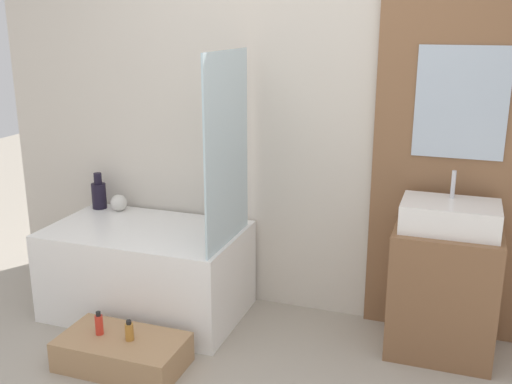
# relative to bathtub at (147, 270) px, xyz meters

# --- Properties ---
(wall_tiled_back) EXTENTS (4.20, 0.06, 2.60)m
(wall_tiled_back) POSITION_rel_bathtub_xyz_m (0.87, 0.42, 1.01)
(wall_tiled_back) COLOR beige
(wall_tiled_back) RESTS_ON ground_plane
(wall_wood_accent) EXTENTS (0.93, 0.04, 2.60)m
(wall_wood_accent) POSITION_rel_bathtub_xyz_m (1.80, 0.37, 1.02)
(wall_wood_accent) COLOR brown
(wall_wood_accent) RESTS_ON ground_plane
(bathtub) EXTENTS (1.21, 0.73, 0.57)m
(bathtub) POSITION_rel_bathtub_xyz_m (0.00, 0.00, 0.00)
(bathtub) COLOR white
(bathtub) RESTS_ON ground_plane
(glass_shower_screen) EXTENTS (0.01, 0.63, 1.10)m
(glass_shower_screen) POSITION_rel_bathtub_xyz_m (0.57, -0.03, 0.83)
(glass_shower_screen) COLOR silver
(glass_shower_screen) RESTS_ON bathtub
(wooden_step_bench) EXTENTS (0.68, 0.38, 0.17)m
(wooden_step_bench) POSITION_rel_bathtub_xyz_m (0.18, -0.62, -0.20)
(wooden_step_bench) COLOR #A87F56
(wooden_step_bench) RESTS_ON ground_plane
(vanity_cabinet) EXTENTS (0.57, 0.45, 0.73)m
(vanity_cabinet) POSITION_rel_bathtub_xyz_m (1.80, 0.12, 0.08)
(vanity_cabinet) COLOR brown
(vanity_cabinet) RESTS_ON ground_plane
(sink) EXTENTS (0.51, 0.34, 0.31)m
(sink) POSITION_rel_bathtub_xyz_m (1.80, 0.13, 0.52)
(sink) COLOR white
(sink) RESTS_ON vanity_cabinet
(vase_tall_dark) EXTENTS (0.10, 0.10, 0.25)m
(vase_tall_dark) POSITION_rel_bathtub_xyz_m (-0.50, 0.27, 0.38)
(vase_tall_dark) COLOR black
(vase_tall_dark) RESTS_ON bathtub
(vase_round_light) EXTENTS (0.11, 0.11, 0.11)m
(vase_round_light) POSITION_rel_bathtub_xyz_m (-0.35, 0.26, 0.34)
(vase_round_light) COLOR silver
(vase_round_light) RESTS_ON bathtub
(bottle_soap_primary) EXTENTS (0.04, 0.04, 0.13)m
(bottle_soap_primary) POSITION_rel_bathtub_xyz_m (0.04, -0.62, -0.06)
(bottle_soap_primary) COLOR red
(bottle_soap_primary) RESTS_ON wooden_step_bench
(bottle_soap_secondary) EXTENTS (0.05, 0.05, 0.11)m
(bottle_soap_secondary) POSITION_rel_bathtub_xyz_m (0.23, -0.62, -0.07)
(bottle_soap_secondary) COLOR #B2752D
(bottle_soap_secondary) RESTS_ON wooden_step_bench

